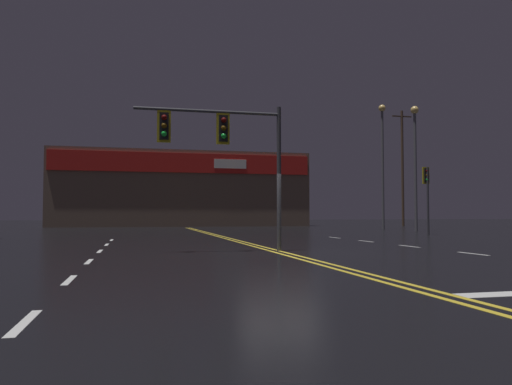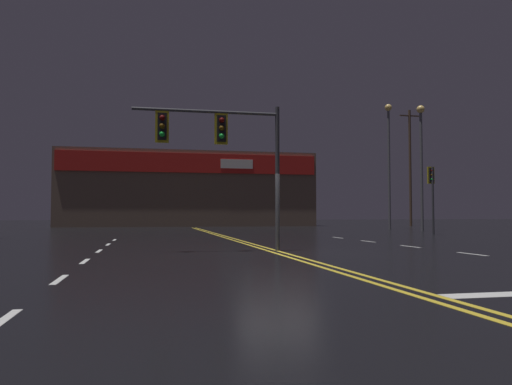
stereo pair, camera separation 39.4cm
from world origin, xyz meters
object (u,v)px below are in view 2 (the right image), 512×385
object	(u,v)px
traffic_signal_median	(217,139)
streetlight_near_left	(389,150)
traffic_signal_corner_northeast	(432,185)
streetlight_median_approach	(421,150)

from	to	relation	value
traffic_signal_median	streetlight_near_left	xyz separation A→B (m)	(16.78, 21.21, 2.83)
traffic_signal_corner_northeast	streetlight_median_approach	bearing A→B (deg)	64.43
traffic_signal_median	streetlight_near_left	size ratio (longest dim) A/B	0.46
traffic_signal_corner_northeast	streetlight_median_approach	xyz separation A→B (m)	(2.77, 5.78, 2.84)
traffic_signal_corner_northeast	streetlight_median_approach	size ratio (longest dim) A/B	0.44
traffic_signal_corner_northeast	streetlight_median_approach	world-z (taller)	streetlight_median_approach
streetlight_median_approach	traffic_signal_corner_northeast	bearing A→B (deg)	-115.57
traffic_signal_median	streetlight_near_left	distance (m)	27.19
traffic_signal_median	streetlight_median_approach	xyz separation A→B (m)	(16.71, 16.22, 2.18)
streetlight_median_approach	streetlight_near_left	bearing A→B (deg)	89.26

